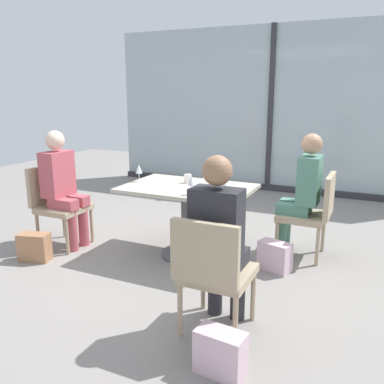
{
  "coord_description": "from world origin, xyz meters",
  "views": [
    {
      "loc": [
        1.72,
        -3.59,
        1.66
      ],
      "look_at": [
        0.0,
        0.1,
        0.65
      ],
      "focal_mm": 38.24,
      "sensor_mm": 36.0,
      "label": 1
    }
  ],
  "objects": [
    {
      "name": "handbag_0",
      "position": [
        0.97,
        -1.58,
        0.14
      ],
      "size": [
        0.32,
        0.19,
        0.28
      ],
      "primitive_type": "cube",
      "rotation": [
        0.0,
        0.0,
        -0.11
      ],
      "color": "beige",
      "rests_on": "ground_plane"
    },
    {
      "name": "cell_phone_on_table",
      "position": [
        0.37,
        0.02,
        0.73
      ],
      "size": [
        0.09,
        0.15,
        0.01
      ],
      "primitive_type": "cube",
      "rotation": [
        0.0,
        0.0,
        -0.17
      ],
      "color": "black",
      "rests_on": "dining_table_main"
    },
    {
      "name": "wine_glass_0",
      "position": [
        -0.56,
        -0.01,
        0.86
      ],
      "size": [
        0.07,
        0.07,
        0.18
      ],
      "color": "silver",
      "rests_on": "dining_table_main"
    },
    {
      "name": "handbag_2",
      "position": [
        -1.33,
        -0.78,
        0.14
      ],
      "size": [
        0.33,
        0.24,
        0.28
      ],
      "primitive_type": "cube",
      "rotation": [
        0.0,
        0.0,
        0.27
      ],
      "color": "#A3704C",
      "rests_on": "ground_plane"
    },
    {
      "name": "handbag_1",
      "position": [
        0.91,
        -0.0,
        0.14
      ],
      "size": [
        0.33,
        0.24,
        0.28
      ],
      "primitive_type": "cube",
      "rotation": [
        0.0,
        0.0,
        -0.29
      ],
      "color": "beige",
      "rests_on": "ground_plane"
    },
    {
      "name": "ground_plane",
      "position": [
        0.0,
        0.0,
        0.0
      ],
      "size": [
        12.0,
        12.0,
        0.0
      ],
      "primitive_type": "plane",
      "color": "gray"
    },
    {
      "name": "wine_glass_2",
      "position": [
        0.17,
        0.17,
        0.86
      ],
      "size": [
        0.07,
        0.07,
        0.18
      ],
      "color": "silver",
      "rests_on": "dining_table_main"
    },
    {
      "name": "person_side_end",
      "position": [
        -1.33,
        -0.32,
        0.7
      ],
      "size": [
        0.39,
        0.34,
        1.26
      ],
      "color": "#B24C56",
      "rests_on": "ground_plane"
    },
    {
      "name": "wine_glass_3",
      "position": [
        0.33,
        0.14,
        0.86
      ],
      "size": [
        0.07,
        0.07,
        0.18
      ],
      "color": "silver",
      "rests_on": "dining_table_main"
    },
    {
      "name": "person_front_right",
      "position": [
        0.77,
        -1.12,
        0.7
      ],
      "size": [
        0.34,
        0.39,
        1.26
      ],
      "color": "#28282D",
      "rests_on": "ground_plane"
    },
    {
      "name": "coffee_cup",
      "position": [
        -0.07,
        0.15,
        0.78
      ],
      "size": [
        0.08,
        0.08,
        0.09
      ],
      "primitive_type": "cylinder",
      "color": "white",
      "rests_on": "dining_table_main"
    },
    {
      "name": "chair_side_end",
      "position": [
        -1.43,
        -0.32,
        0.5
      ],
      "size": [
        0.5,
        0.46,
        0.87
      ],
      "color": "tan",
      "rests_on": "ground_plane"
    },
    {
      "name": "wine_glass_1",
      "position": [
        0.18,
        -0.29,
        0.86
      ],
      "size": [
        0.07,
        0.07,
        0.18
      ],
      "color": "silver",
      "rests_on": "dining_table_main"
    },
    {
      "name": "wine_glass_4",
      "position": [
        0.47,
        -0.21,
        0.86
      ],
      "size": [
        0.07,
        0.07,
        0.18
      ],
      "color": "silver",
      "rests_on": "dining_table_main"
    },
    {
      "name": "dining_table_main",
      "position": [
        0.0,
        0.0,
        0.54
      ],
      "size": [
        1.27,
        0.85,
        0.73
      ],
      "color": "#BCB29E",
      "rests_on": "ground_plane"
    },
    {
      "name": "wine_glass_5",
      "position": [
        0.18,
        0.06,
        0.86
      ],
      "size": [
        0.07,
        0.07,
        0.18
      ],
      "color": "silver",
      "rests_on": "dining_table_main"
    },
    {
      "name": "chair_front_right",
      "position": [
        0.77,
        -1.23,
        0.5
      ],
      "size": [
        0.46,
        0.5,
        0.87
      ],
      "color": "tan",
      "rests_on": "ground_plane"
    },
    {
      "name": "chair_far_right",
      "position": [
        1.15,
        0.48,
        0.5
      ],
      "size": [
        0.5,
        0.46,
        0.87
      ],
      "color": "tan",
      "rests_on": "ground_plane"
    },
    {
      "name": "window_wall_backdrop",
      "position": [
        0.0,
        3.2,
        1.21
      ],
      "size": [
        5.64,
        0.1,
        2.7
      ],
      "color": "#A5B7BC",
      "rests_on": "ground_plane"
    },
    {
      "name": "person_far_right",
      "position": [
        1.04,
        0.48,
        0.7
      ],
      "size": [
        0.39,
        0.34,
        1.26
      ],
      "color": "#4C7F6B",
      "rests_on": "ground_plane"
    }
  ]
}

